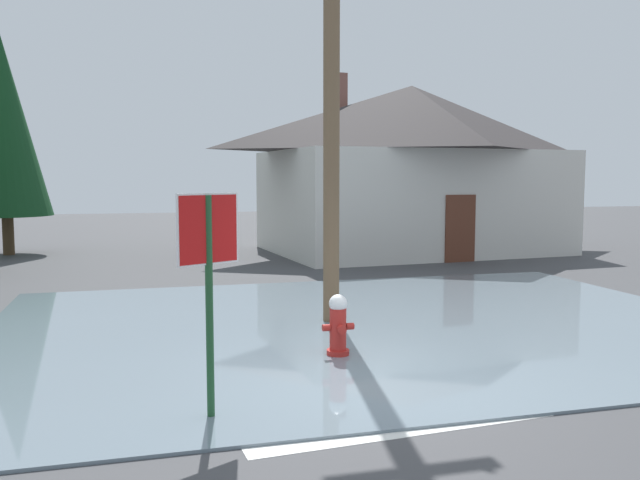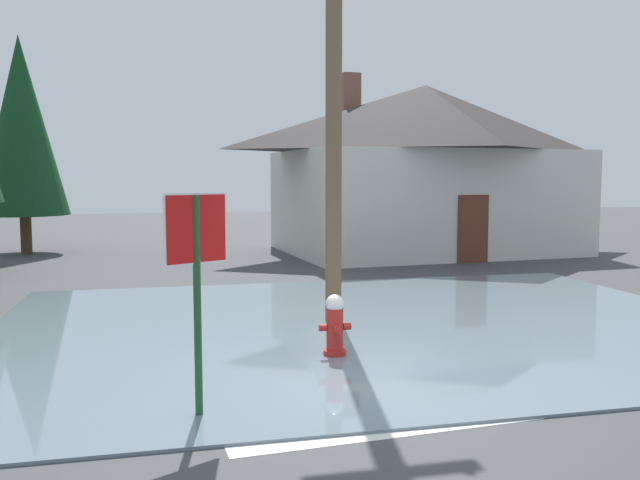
{
  "view_description": "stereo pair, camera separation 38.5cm",
  "coord_description": "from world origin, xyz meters",
  "px_view_note": "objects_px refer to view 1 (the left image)",
  "views": [
    {
      "loc": [
        -2.83,
        -7.52,
        2.55
      ],
      "look_at": [
        -0.11,
        2.5,
        1.55
      ],
      "focal_mm": 37.37,
      "sensor_mm": 36.0,
      "label": 1
    },
    {
      "loc": [
        -2.46,
        -7.62,
        2.55
      ],
      "look_at": [
        -0.11,
        2.5,
        1.55
      ],
      "focal_mm": 37.37,
      "sensor_mm": 36.0,
      "label": 2
    }
  ],
  "objects_px": {
    "utility_pole": "(332,71)",
    "pine_tree_mid_left": "(3,125)",
    "fire_hydrant": "(338,326)",
    "house": "(411,166)",
    "stop_sign_near": "(209,259)"
  },
  "relations": [
    {
      "from": "utility_pole",
      "to": "pine_tree_mid_left",
      "type": "distance_m",
      "value": 14.39
    },
    {
      "from": "fire_hydrant",
      "to": "house",
      "type": "bearing_deg",
      "value": 62.97
    },
    {
      "from": "house",
      "to": "utility_pole",
      "type": "bearing_deg",
      "value": -119.61
    },
    {
      "from": "stop_sign_near",
      "to": "house",
      "type": "xyz_separation_m",
      "value": [
        8.2,
        14.15,
        1.18
      ]
    },
    {
      "from": "fire_hydrant",
      "to": "pine_tree_mid_left",
      "type": "bearing_deg",
      "value": 115.03
    },
    {
      "from": "stop_sign_near",
      "to": "house",
      "type": "height_order",
      "value": "house"
    },
    {
      "from": "fire_hydrant",
      "to": "utility_pole",
      "type": "relative_size",
      "value": 0.11
    },
    {
      "from": "fire_hydrant",
      "to": "pine_tree_mid_left",
      "type": "height_order",
      "value": "pine_tree_mid_left"
    },
    {
      "from": "utility_pole",
      "to": "pine_tree_mid_left",
      "type": "relative_size",
      "value": 1.17
    },
    {
      "from": "fire_hydrant",
      "to": "pine_tree_mid_left",
      "type": "distance_m",
      "value": 16.49
    },
    {
      "from": "utility_pole",
      "to": "fire_hydrant",
      "type": "bearing_deg",
      "value": -103.63
    },
    {
      "from": "utility_pole",
      "to": "house",
      "type": "height_order",
      "value": "utility_pole"
    },
    {
      "from": "stop_sign_near",
      "to": "house",
      "type": "relative_size",
      "value": 0.23
    },
    {
      "from": "utility_pole",
      "to": "pine_tree_mid_left",
      "type": "xyz_separation_m",
      "value": [
        -7.32,
        12.38,
        -0.14
      ]
    },
    {
      "from": "fire_hydrant",
      "to": "utility_pole",
      "type": "distance_m",
      "value": 4.47
    }
  ]
}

